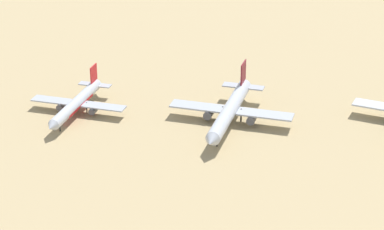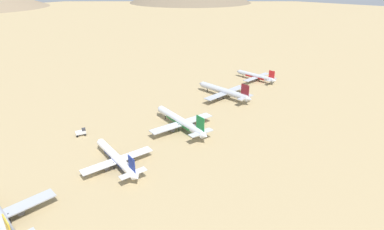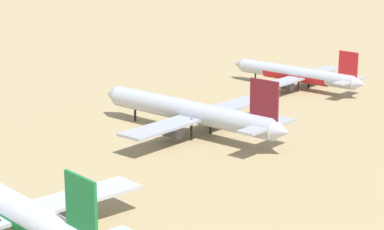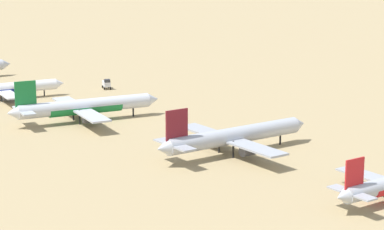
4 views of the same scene
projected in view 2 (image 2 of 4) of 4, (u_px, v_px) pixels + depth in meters
ground_plane at (179, 125)px, 177.45m from camera, size 1800.00×1800.00×0.00m
parked_jet_0 at (256, 76)px, 250.54m from camera, size 38.29×31.12×11.04m
parked_jet_1 at (224, 91)px, 215.29m from camera, size 47.30×38.43×13.64m
parked_jet_2 at (181, 121)px, 171.36m from camera, size 47.36×38.82×13.75m
parked_jet_3 at (117, 158)px, 138.23m from camera, size 40.70×33.32×11.79m
service_truck at (81, 132)px, 165.01m from camera, size 4.37×5.68×3.90m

